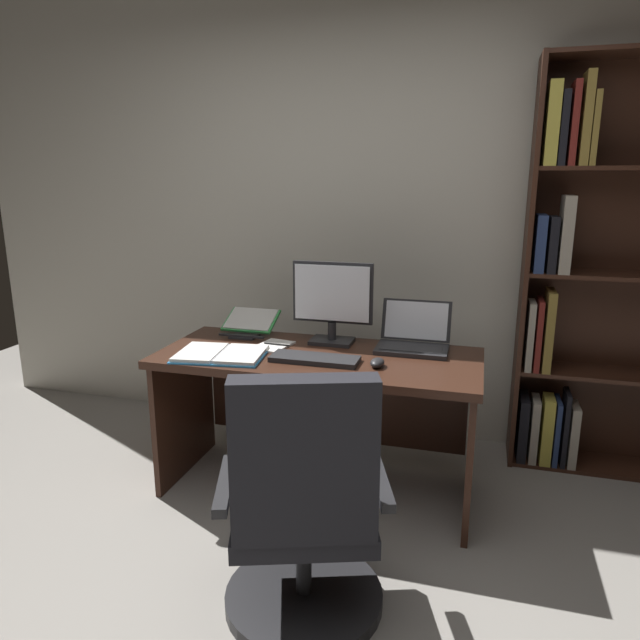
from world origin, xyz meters
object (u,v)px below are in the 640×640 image
(office_chair, at_px, (304,519))
(open_binder, at_px, (221,354))
(keyboard, at_px, (315,359))
(pen, at_px, (277,344))
(monitor, at_px, (332,304))
(reading_stand_with_book, at_px, (250,323))
(laptop, at_px, (413,339))
(notepad, at_px, (273,346))
(desk, at_px, (322,388))
(computer_mouse, at_px, (377,363))
(bookshelf, at_px, (595,282))

(office_chair, bearing_deg, open_binder, 112.63)
(keyboard, bearing_deg, office_chair, -76.44)
(open_binder, distance_m, pen, 0.31)
(monitor, height_order, reading_stand_with_book, monitor)
(office_chair, relative_size, laptop, 2.76)
(notepad, bearing_deg, open_binder, -129.90)
(desk, xyz_separation_m, open_binder, (-0.44, -0.24, 0.21))
(computer_mouse, height_order, pen, computer_mouse)
(laptop, height_order, keyboard, laptop)
(computer_mouse, relative_size, open_binder, 0.23)
(computer_mouse, bearing_deg, monitor, 132.56)
(bookshelf, xyz_separation_m, office_chair, (-1.12, -1.56, -0.63))
(desk, relative_size, bookshelf, 0.73)
(desk, distance_m, computer_mouse, 0.43)
(computer_mouse, bearing_deg, bookshelf, 37.30)
(computer_mouse, xyz_separation_m, open_binder, (-0.76, -0.05, -0.01))
(computer_mouse, relative_size, reading_stand_with_book, 0.36)
(open_binder, bearing_deg, notepad, 42.84)
(reading_stand_with_book, height_order, open_binder, reading_stand_with_book)
(bookshelf, relative_size, laptop, 6.11)
(office_chair, xyz_separation_m, reading_stand_with_book, (-0.68, 1.16, 0.38))
(bookshelf, height_order, office_chair, bookshelf)
(computer_mouse, height_order, reading_stand_with_book, reading_stand_with_book)
(bookshelf, bearing_deg, laptop, -153.63)
(bookshelf, xyz_separation_m, laptop, (-0.89, -0.44, -0.26))
(computer_mouse, bearing_deg, keyboard, 180.00)
(laptop, height_order, reading_stand_with_book, laptop)
(office_chair, relative_size, monitor, 2.29)
(laptop, bearing_deg, keyboard, -142.01)
(pen, bearing_deg, laptop, 13.06)
(monitor, relative_size, notepad, 2.04)
(desk, distance_m, open_binder, 0.55)
(open_binder, bearing_deg, bookshelf, 17.59)
(office_chair, height_order, monitor, monitor)
(open_binder, bearing_deg, reading_stand_with_book, 86.24)
(open_binder, xyz_separation_m, pen, (0.21, 0.22, 0.00))
(notepad, bearing_deg, pen, 0.00)
(desk, relative_size, keyboard, 3.76)
(desk, distance_m, bookshelf, 1.54)
(open_binder, bearing_deg, monitor, 32.00)
(office_chair, distance_m, computer_mouse, 0.86)
(computer_mouse, xyz_separation_m, notepad, (-0.57, 0.17, -0.02))
(office_chair, height_order, laptop, office_chair)
(keyboard, height_order, computer_mouse, computer_mouse)
(bookshelf, distance_m, office_chair, 2.02)
(monitor, bearing_deg, computer_mouse, -47.44)
(monitor, xyz_separation_m, keyboard, (-0.00, -0.33, -0.20))
(desk, xyz_separation_m, notepad, (-0.26, -0.01, 0.21))
(bookshelf, bearing_deg, office_chair, -125.86)
(office_chair, bearing_deg, computer_mouse, 63.01)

